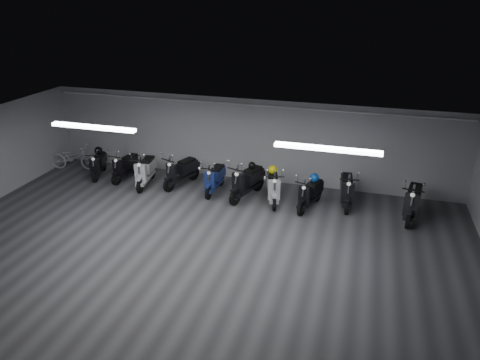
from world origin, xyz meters
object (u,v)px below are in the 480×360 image
(bicycle, at_px, (73,155))
(helmet_3, at_px, (98,151))
(scooter_5, at_px, (247,177))
(scooter_1, at_px, (125,162))
(scooter_3, at_px, (181,167))
(helmet_1, at_px, (252,165))
(scooter_8, at_px, (347,185))
(scooter_0, at_px, (98,160))
(scooter_2, at_px, (145,166))
(scooter_7, at_px, (310,189))
(scooter_4, at_px, (215,174))
(helmet_2, at_px, (273,170))
(scooter_6, at_px, (273,182))
(scooter_9, at_px, (413,196))
(helmet_0, at_px, (314,178))

(bicycle, bearing_deg, helmet_3, -104.87)
(scooter_5, bearing_deg, scooter_1, -164.34)
(scooter_3, xyz_separation_m, scooter_5, (2.33, -0.28, 0.05))
(scooter_5, xyz_separation_m, helmet_1, (0.09, 0.25, 0.28))
(scooter_8, relative_size, helmet_3, 6.45)
(scooter_0, bearing_deg, bicycle, 148.36)
(scooter_2, relative_size, scooter_7, 1.09)
(scooter_0, xyz_separation_m, bicycle, (-1.25, 0.32, -0.04))
(scooter_3, bearing_deg, scooter_2, -146.38)
(scooter_5, height_order, helmet_3, scooter_5)
(scooter_0, relative_size, scooter_4, 0.95)
(scooter_7, bearing_deg, scooter_3, -169.21)
(scooter_4, xyz_separation_m, helmet_3, (-4.38, 0.31, 0.25))
(bicycle, height_order, helmet_2, bicycle)
(scooter_0, height_order, scooter_3, scooter_3)
(scooter_6, bearing_deg, scooter_5, 160.10)
(scooter_9, bearing_deg, scooter_6, -169.42)
(scooter_3, distance_m, scooter_5, 2.35)
(scooter_1, xyz_separation_m, scooter_2, (0.89, -0.27, 0.06))
(scooter_6, bearing_deg, scooter_8, -6.60)
(scooter_9, bearing_deg, scooter_7, -166.47)
(scooter_0, height_order, helmet_1, scooter_0)
(helmet_0, relative_size, helmet_2, 0.98)
(scooter_3, relative_size, scooter_8, 0.99)
(scooter_8, height_order, helmet_2, scooter_8)
(scooter_6, relative_size, scooter_7, 1.07)
(scooter_7, height_order, scooter_8, scooter_8)
(scooter_7, height_order, scooter_9, scooter_9)
(helmet_0, xyz_separation_m, helmet_2, (-1.29, 0.15, 0.05))
(scooter_7, distance_m, helmet_2, 1.33)
(helmet_1, bearing_deg, scooter_4, -173.13)
(scooter_4, bearing_deg, helmet_3, 177.48)
(scooter_2, height_order, scooter_4, scooter_2)
(bicycle, relative_size, helmet_1, 7.52)
(scooter_5, relative_size, scooter_9, 1.02)
(scooter_1, relative_size, helmet_1, 7.28)
(helmet_0, bearing_deg, scooter_5, -178.98)
(bicycle, height_order, helmet_0, bicycle)
(scooter_2, distance_m, scooter_8, 6.51)
(scooter_2, relative_size, scooter_8, 1.00)
(scooter_2, relative_size, helmet_1, 7.93)
(scooter_9, height_order, helmet_1, scooter_9)
(scooter_4, distance_m, bicycle, 5.57)
(helmet_2, height_order, helmet_3, helmet_2)
(scooter_3, bearing_deg, scooter_6, 13.47)
(helmet_2, xyz_separation_m, helmet_3, (-6.24, 0.23, -0.08))
(scooter_5, distance_m, scooter_7, 2.00)
(helmet_3, bearing_deg, scooter_8, -0.57)
(scooter_4, distance_m, scooter_7, 3.11)
(scooter_9, distance_m, helmet_0, 2.80)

